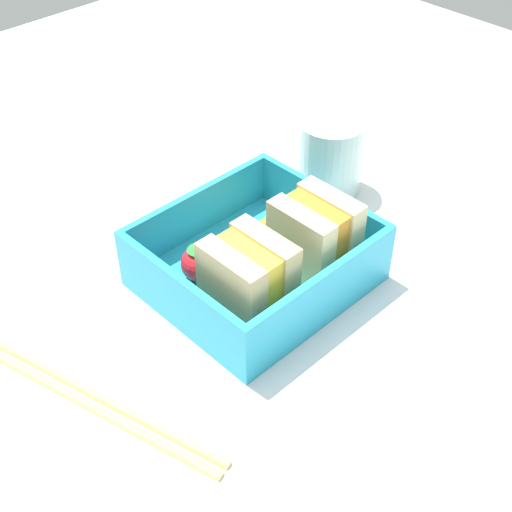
{
  "coord_description": "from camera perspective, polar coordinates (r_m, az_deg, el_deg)",
  "views": [
    {
      "loc": [
        30.07,
        30.95,
        39.61
      ],
      "look_at": [
        0.0,
        0.0,
        2.7
      ],
      "focal_mm": 50.0,
      "sensor_mm": 36.0,
      "label": 1
    }
  ],
  "objects": [
    {
      "name": "strawberry_far_left",
      "position": [
        0.56,
        -4.6,
        -0.53
      ],
      "size": [
        2.89,
        2.89,
        3.49
      ],
      "color": "red",
      "rests_on": "bento_tray"
    },
    {
      "name": "chopstick_pair",
      "position": [
        0.51,
        -12.92,
        -11.07
      ],
      "size": [
        7.19,
        21.35,
        0.7
      ],
      "color": "tan",
      "rests_on": "ground_plane"
    },
    {
      "name": "sandwich_left",
      "position": [
        0.56,
        4.72,
        1.58
      ],
      "size": [
        5.11,
        5.84,
        6.34
      ],
      "color": "beige",
      "rests_on": "bento_tray"
    },
    {
      "name": "sandwich_center_left",
      "position": [
        0.52,
        -0.61,
        -1.9
      ],
      "size": [
        5.11,
        5.84,
        6.34
      ],
      "color": "tan",
      "rests_on": "bento_tray"
    },
    {
      "name": "bento_tray",
      "position": [
        0.58,
        0.0,
        -1.57
      ],
      "size": [
        16.26,
        14.77,
        1.2
      ],
      "primitive_type": "cube",
      "color": "#239CBF",
      "rests_on": "ground_plane"
    },
    {
      "name": "bento_rim",
      "position": [
        0.56,
        0.0,
        0.49
      ],
      "size": [
        16.26,
        14.77,
        4.26
      ],
      "color": "#239CBF",
      "rests_on": "bento_tray"
    },
    {
      "name": "drinking_glass",
      "position": [
        0.67,
        5.94,
        7.94
      ],
      "size": [
        6.05,
        6.05,
        7.22
      ],
      "primitive_type": "cylinder",
      "color": "silver",
      "rests_on": "ground_plane"
    },
    {
      "name": "carrot_stick_far_left",
      "position": [
        0.61,
        0.35,
        2.24
      ],
      "size": [
        5.08,
        1.21,
        1.2
      ],
      "primitive_type": "cylinder",
      "rotation": [
        1.57,
        0.0,
        1.57
      ],
      "color": "orange",
      "rests_on": "bento_tray"
    },
    {
      "name": "ground_plane",
      "position": [
        0.59,
        0.0,
        -2.72
      ],
      "size": [
        120.0,
        120.0,
        2.0
      ],
      "primitive_type": "cube",
      "color": "silver"
    }
  ]
}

